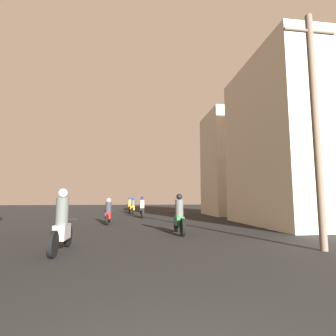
{
  "coord_description": "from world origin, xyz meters",
  "views": [
    {
      "loc": [
        -0.22,
        -1.65,
        1.39
      ],
      "look_at": [
        2.25,
        16.18,
        3.5
      ],
      "focal_mm": 28.0,
      "sensor_mm": 36.0,
      "label": 1
    }
  ],
  "objects_px": {
    "motorcycle_red": "(108,213)",
    "building_right_far": "(236,164)",
    "motorcycle_silver": "(62,226)",
    "utility_pole_near": "(315,121)",
    "motorcycle_yellow": "(133,207)",
    "building_right_near": "(295,142)",
    "motorcycle_black": "(142,209)",
    "motorcycle_orange": "(130,206)",
    "motorcycle_green": "(179,218)"
  },
  "relations": [
    {
      "from": "motorcycle_yellow",
      "to": "building_right_near",
      "type": "bearing_deg",
      "value": -58.8
    },
    {
      "from": "motorcycle_silver",
      "to": "motorcycle_red",
      "type": "height_order",
      "value": "motorcycle_silver"
    },
    {
      "from": "motorcycle_silver",
      "to": "motorcycle_green",
      "type": "xyz_separation_m",
      "value": [
        3.72,
        3.07,
        -0.02
      ]
    },
    {
      "from": "motorcycle_green",
      "to": "motorcycle_red",
      "type": "bearing_deg",
      "value": 132.5
    },
    {
      "from": "motorcycle_green",
      "to": "motorcycle_red",
      "type": "relative_size",
      "value": 1.04
    },
    {
      "from": "motorcycle_red",
      "to": "building_right_far",
      "type": "bearing_deg",
      "value": 35.62
    },
    {
      "from": "motorcycle_silver",
      "to": "motorcycle_orange",
      "type": "distance_m",
      "value": 20.1
    },
    {
      "from": "motorcycle_black",
      "to": "utility_pole_near",
      "type": "distance_m",
      "value": 14.11
    },
    {
      "from": "motorcycle_silver",
      "to": "utility_pole_near",
      "type": "height_order",
      "value": "utility_pole_near"
    },
    {
      "from": "motorcycle_orange",
      "to": "building_right_far",
      "type": "height_order",
      "value": "building_right_far"
    },
    {
      "from": "motorcycle_silver",
      "to": "utility_pole_near",
      "type": "xyz_separation_m",
      "value": [
        6.95,
        -0.83,
        2.9
      ]
    },
    {
      "from": "motorcycle_silver",
      "to": "motorcycle_black",
      "type": "relative_size",
      "value": 1.13
    },
    {
      "from": "motorcycle_black",
      "to": "motorcycle_orange",
      "type": "bearing_deg",
      "value": 100.03
    },
    {
      "from": "motorcycle_orange",
      "to": "building_right_far",
      "type": "relative_size",
      "value": 0.23
    },
    {
      "from": "building_right_near",
      "to": "building_right_far",
      "type": "relative_size",
      "value": 1.01
    },
    {
      "from": "motorcycle_silver",
      "to": "building_right_near",
      "type": "bearing_deg",
      "value": 18.06
    },
    {
      "from": "motorcycle_green",
      "to": "motorcycle_orange",
      "type": "height_order",
      "value": "motorcycle_green"
    },
    {
      "from": "motorcycle_yellow",
      "to": "building_right_far",
      "type": "xyz_separation_m",
      "value": [
        8.93,
        -3.21,
        3.82
      ]
    },
    {
      "from": "motorcycle_yellow",
      "to": "utility_pole_near",
      "type": "height_order",
      "value": "utility_pole_near"
    },
    {
      "from": "motorcycle_yellow",
      "to": "building_right_near",
      "type": "height_order",
      "value": "building_right_near"
    },
    {
      "from": "motorcycle_red",
      "to": "building_right_far",
      "type": "distance_m",
      "value": 12.91
    },
    {
      "from": "motorcycle_silver",
      "to": "motorcycle_black",
      "type": "distance_m",
      "value": 12.54
    },
    {
      "from": "motorcycle_red",
      "to": "building_right_near",
      "type": "xyz_separation_m",
      "value": [
        10.11,
        -2.05,
        3.9
      ]
    },
    {
      "from": "motorcycle_orange",
      "to": "building_right_far",
      "type": "distance_m",
      "value": 11.48
    },
    {
      "from": "motorcycle_red",
      "to": "utility_pole_near",
      "type": "height_order",
      "value": "utility_pole_near"
    },
    {
      "from": "motorcycle_silver",
      "to": "motorcycle_yellow",
      "type": "distance_m",
      "value": 17.75
    },
    {
      "from": "motorcycle_red",
      "to": "building_right_far",
      "type": "xyz_separation_m",
      "value": [
        10.33,
        6.72,
        3.86
      ]
    },
    {
      "from": "motorcycle_silver",
      "to": "motorcycle_green",
      "type": "relative_size",
      "value": 1.01
    },
    {
      "from": "building_right_near",
      "to": "building_right_far",
      "type": "xyz_separation_m",
      "value": [
        0.22,
        8.77,
        -0.04
      ]
    },
    {
      "from": "motorcycle_red",
      "to": "building_right_near",
      "type": "bearing_deg",
      "value": -8.88
    },
    {
      "from": "building_right_far",
      "to": "motorcycle_black",
      "type": "bearing_deg",
      "value": -165.4
    },
    {
      "from": "motorcycle_silver",
      "to": "motorcycle_orange",
      "type": "bearing_deg",
      "value": 75.5
    },
    {
      "from": "building_right_far",
      "to": "motorcycle_red",
      "type": "bearing_deg",
      "value": -146.97
    },
    {
      "from": "motorcycle_black",
      "to": "utility_pole_near",
      "type": "relative_size",
      "value": 0.28
    },
    {
      "from": "motorcycle_black",
      "to": "building_right_far",
      "type": "relative_size",
      "value": 0.21
    },
    {
      "from": "motorcycle_green",
      "to": "motorcycle_red",
      "type": "distance_m",
      "value": 5.61
    },
    {
      "from": "motorcycle_orange",
      "to": "motorcycle_green",
      "type": "bearing_deg",
      "value": -76.18
    },
    {
      "from": "motorcycle_orange",
      "to": "motorcycle_yellow",
      "type": "bearing_deg",
      "value": -75.23
    },
    {
      "from": "motorcycle_green",
      "to": "building_right_far",
      "type": "height_order",
      "value": "building_right_far"
    },
    {
      "from": "motorcycle_yellow",
      "to": "motorcycle_orange",
      "type": "height_order",
      "value": "motorcycle_orange"
    },
    {
      "from": "motorcycle_red",
      "to": "motorcycle_orange",
      "type": "distance_m",
      "value": 12.37
    },
    {
      "from": "building_right_near",
      "to": "motorcycle_red",
      "type": "bearing_deg",
      "value": 168.53
    },
    {
      "from": "motorcycle_black",
      "to": "utility_pole_near",
      "type": "xyz_separation_m",
      "value": [
        4.35,
        -13.09,
        2.94
      ]
    },
    {
      "from": "utility_pole_near",
      "to": "motorcycle_silver",
      "type": "bearing_deg",
      "value": 173.22
    },
    {
      "from": "motorcycle_red",
      "to": "motorcycle_orange",
      "type": "relative_size",
      "value": 0.98
    },
    {
      "from": "motorcycle_red",
      "to": "motorcycle_black",
      "type": "bearing_deg",
      "value": 68.45
    },
    {
      "from": "motorcycle_yellow",
      "to": "utility_pole_near",
      "type": "bearing_deg",
      "value": -79.69
    },
    {
      "from": "building_right_near",
      "to": "motorcycle_orange",
      "type": "bearing_deg",
      "value": 122.17
    },
    {
      "from": "motorcycle_orange",
      "to": "utility_pole_near",
      "type": "relative_size",
      "value": 0.3
    },
    {
      "from": "building_right_near",
      "to": "motorcycle_black",
      "type": "bearing_deg",
      "value": 140.68
    }
  ]
}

